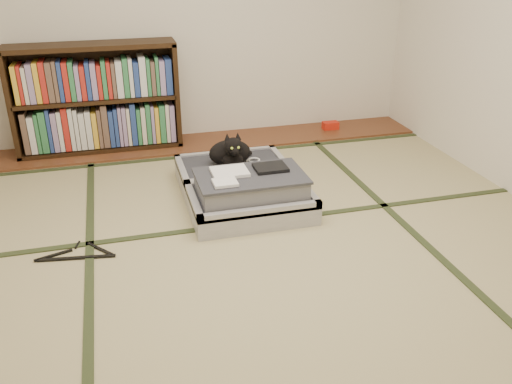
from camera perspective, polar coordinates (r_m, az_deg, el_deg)
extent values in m
plane|color=#C5B683|center=(3.25, 0.77, -6.64)|extent=(4.50, 4.50, 0.00)
cube|color=brown|center=(5.01, -5.52, 5.23)|extent=(4.00, 0.50, 0.02)
cube|color=red|center=(5.36, 7.84, 6.96)|extent=(0.15, 0.09, 0.07)
plane|color=silver|center=(4.99, -6.65, 19.15)|extent=(4.00, 0.00, 4.00)
cube|color=#2D381E|center=(3.17, -17.14, -8.79)|extent=(0.05, 4.50, 0.01)
cube|color=#2D381E|center=(3.62, 16.24, -4.13)|extent=(0.05, 4.50, 0.01)
cube|color=#2D381E|center=(3.58, -0.98, -3.32)|extent=(4.00, 0.05, 0.01)
cube|color=#2D381E|center=(4.74, -4.87, 3.97)|extent=(4.00, 0.05, 0.01)
cube|color=black|center=(4.95, -24.30, 8.44)|extent=(0.04, 0.32, 0.89)
cube|color=black|center=(4.91, -8.49, 10.28)|extent=(0.04, 0.32, 0.89)
cube|color=black|center=(5.02, -15.84, 4.61)|extent=(1.39, 0.32, 0.04)
cube|color=black|center=(4.79, -17.10, 14.50)|extent=(1.39, 0.32, 0.04)
cube|color=black|center=(4.89, -16.44, 9.42)|extent=(1.33, 0.32, 0.03)
cube|color=black|center=(5.03, -16.45, 9.88)|extent=(1.39, 0.02, 0.89)
cube|color=gray|center=(4.93, -16.13, 6.93)|extent=(1.25, 0.22, 0.38)
cube|color=gray|center=(4.82, -16.72, 11.53)|extent=(1.25, 0.22, 0.34)
cube|color=#B2B1B6|center=(3.67, -0.55, -1.41)|extent=(0.82, 0.54, 0.14)
cube|color=#32323A|center=(3.65, -0.55, -0.89)|extent=(0.73, 0.46, 0.11)
cube|color=#B2B1B6|center=(3.42, 0.51, -2.08)|extent=(0.82, 0.04, 0.05)
cube|color=#B2B1B6|center=(3.86, -1.50, 1.21)|extent=(0.82, 0.04, 0.05)
cube|color=#B2B1B6|center=(3.57, -6.57, -1.03)|extent=(0.04, 0.54, 0.05)
cube|color=#B2B1B6|center=(3.74, 5.18, 0.33)|extent=(0.04, 0.54, 0.05)
cube|color=#B2B1B6|center=(4.15, -2.45, 1.85)|extent=(0.82, 0.54, 0.14)
cube|color=#32323A|center=(4.13, -2.46, 2.32)|extent=(0.73, 0.46, 0.11)
cube|color=#B2B1B6|center=(3.89, -1.65, 1.47)|extent=(0.82, 0.04, 0.05)
cube|color=#B2B1B6|center=(4.35, -3.21, 4.03)|extent=(0.82, 0.04, 0.05)
cube|color=#B2B1B6|center=(4.06, -7.80, 2.25)|extent=(0.04, 0.54, 0.05)
cube|color=#B2B1B6|center=(4.21, 2.66, 3.34)|extent=(0.04, 0.54, 0.05)
cylinder|color=black|center=(3.87, -1.57, 1.41)|extent=(0.73, 0.03, 0.03)
cube|color=gray|center=(3.61, -0.56, 0.52)|extent=(0.70, 0.42, 0.14)
cube|color=#36373D|center=(3.58, -0.56, 1.71)|extent=(0.72, 0.45, 0.02)
cube|color=white|center=(3.59, -2.80, 2.14)|extent=(0.24, 0.20, 0.02)
cube|color=black|center=(3.65, 1.53, 2.60)|extent=(0.22, 0.17, 0.02)
cube|color=white|center=(3.43, -3.27, 1.00)|extent=(0.15, 0.13, 0.02)
cube|color=white|center=(3.39, -3.35, -3.68)|extent=(0.07, 0.01, 0.05)
cube|color=white|center=(3.42, -1.20, -3.62)|extent=(0.05, 0.01, 0.04)
cube|color=orange|center=(3.52, 4.83, -2.62)|extent=(0.05, 0.01, 0.04)
cube|color=#197F33|center=(3.48, 3.66, -2.47)|extent=(0.04, 0.01, 0.03)
ellipsoid|color=black|center=(4.07, -2.77, 4.14)|extent=(0.32, 0.21, 0.20)
ellipsoid|color=black|center=(3.99, -2.47, 3.39)|extent=(0.16, 0.11, 0.11)
ellipsoid|color=black|center=(3.92, -2.40, 4.84)|extent=(0.13, 0.12, 0.13)
sphere|color=black|center=(3.88, -2.21, 4.27)|extent=(0.06, 0.06, 0.06)
cone|color=black|center=(3.91, -3.05, 5.79)|extent=(0.05, 0.06, 0.06)
cone|color=black|center=(3.93, -1.93, 5.90)|extent=(0.05, 0.06, 0.06)
sphere|color=#A5BF33|center=(3.86, -2.55, 4.63)|extent=(0.02, 0.02, 0.02)
sphere|color=#A5BF33|center=(3.87, -1.86, 4.69)|extent=(0.02, 0.02, 0.02)
cylinder|color=black|center=(4.21, -1.59, 3.85)|extent=(0.19, 0.11, 0.03)
torus|color=white|center=(4.14, -0.31, 3.23)|extent=(0.11, 0.11, 0.02)
torus|color=white|center=(4.13, -0.22, 3.38)|extent=(0.10, 0.10, 0.01)
cube|color=black|center=(3.37, -18.35, -6.61)|extent=(0.45, 0.09, 0.01)
cube|color=black|center=(3.45, -20.55, -6.26)|extent=(0.22, 0.09, 0.01)
cube|color=black|center=(3.42, -16.09, -5.80)|extent=(0.15, 0.18, 0.01)
cylinder|color=black|center=(3.51, -18.29, -5.30)|extent=(0.03, 0.08, 0.01)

